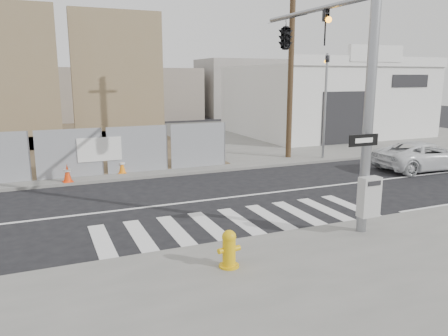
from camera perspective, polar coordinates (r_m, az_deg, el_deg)
name	(u,v)px	position (r m, az deg, el deg)	size (l,w,h in m)	color
ground	(210,200)	(15.20, -1.85, -4.18)	(100.00, 100.00, 0.00)	black
sidewalk_far	(130,143)	(28.42, -12.20, 3.22)	(50.00, 20.00, 0.12)	slate
signal_pole	(309,57)	(13.96, 11.10, 14.04)	(0.96, 5.87, 7.00)	gray
far_signal_pole	(326,91)	(22.56, 13.14, 9.74)	(0.16, 0.20, 5.60)	gray
concrete_wall_left	(1,92)	(26.77, -27.16, 8.82)	(6.00, 1.30, 8.00)	#7C694A
concrete_wall_right	(119,90)	(28.12, -13.55, 9.86)	(5.50, 1.30, 8.00)	#7C694A
auto_shop	(324,100)	(32.88, 12.94, 8.66)	(12.00, 10.20, 5.95)	silver
utility_pole_right	(291,56)	(22.48, 8.77, 14.29)	(1.60, 0.28, 10.00)	#493722
fire_hydrant	(229,249)	(9.63, 0.66, -10.51)	(0.53, 0.52, 0.84)	gold
suv	(424,156)	(21.97, 24.69, 1.47)	(2.16, 4.68, 1.30)	silver
traffic_cone_c	(67,173)	(18.24, -19.78, -0.65)	(0.41, 0.41, 0.72)	#FF400D
traffic_cone_d	(122,166)	(19.28, -13.19, 0.30)	(0.39, 0.39, 0.66)	orange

